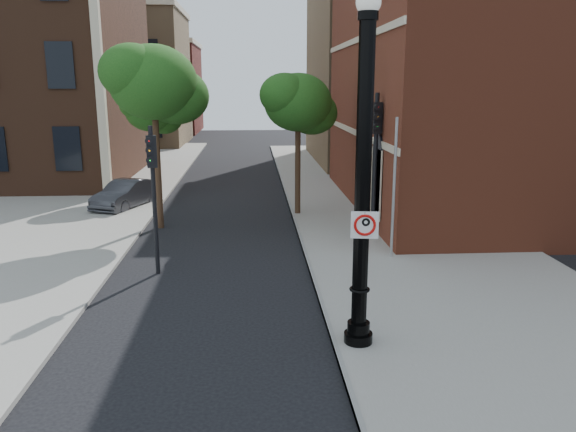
{
  "coord_description": "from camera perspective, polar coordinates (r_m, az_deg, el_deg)",
  "views": [
    {
      "loc": [
        0.3,
        -11.47,
        5.61
      ],
      "look_at": [
        1.17,
        2.0,
        2.43
      ],
      "focal_mm": 35.0,
      "sensor_mm": 36.0,
      "label": 1
    }
  ],
  "objects": [
    {
      "name": "traffic_signal_right",
      "position": [
        20.62,
        8.91,
        7.45
      ],
      "size": [
        0.38,
        0.46,
        5.32
      ],
      "rotation": [
        0.0,
        0.0,
        0.18
      ],
      "color": "black",
      "rests_on": "ground"
    },
    {
      "name": "ground",
      "position": [
        12.77,
        -4.79,
        -12.86
      ],
      "size": [
        120.0,
        120.0,
        0.0
      ],
      "primitive_type": "plane",
      "color": "black",
      "rests_on": "ground"
    },
    {
      "name": "bg_building_tan_b",
      "position": [
        44.37,
        17.59,
        14.43
      ],
      "size": [
        22.0,
        14.0,
        14.0
      ],
      "primitive_type": "cube",
      "color": "#977652",
      "rests_on": "ground"
    },
    {
      "name": "bg_building_red",
      "position": [
        70.55,
        -14.08,
        12.35
      ],
      "size": [
        12.0,
        12.0,
        10.0
      ],
      "primitive_type": "cube",
      "color": "maroon",
      "rests_on": "ground"
    },
    {
      "name": "street_tree_a",
      "position": [
        22.45,
        -13.37,
        12.9
      ],
      "size": [
        3.94,
        3.56,
        7.1
      ],
      "color": "black",
      "rests_on": "ground"
    },
    {
      "name": "lamppost",
      "position": [
        11.62,
        7.59,
        2.2
      ],
      "size": [
        0.62,
        0.62,
        7.38
      ],
      "color": "black",
      "rests_on": "ground"
    },
    {
      "name": "parked_car",
      "position": [
        27.05,
        -16.14,
        2.14
      ],
      "size": [
        2.7,
        4.18,
        1.3
      ],
      "primitive_type": "imported",
      "rotation": [
        0.0,
        0.0,
        -0.37
      ],
      "color": "#323338",
      "rests_on": "ground"
    },
    {
      "name": "utility_pole",
      "position": [
        18.18,
        10.7,
        2.55
      ],
      "size": [
        0.09,
        0.09,
        4.62
      ],
      "primitive_type": "cylinder",
      "color": "#999999",
      "rests_on": "ground"
    },
    {
      "name": "street_tree_c",
      "position": [
        24.03,
        1.11,
        11.31
      ],
      "size": [
        3.38,
        3.05,
        6.08
      ],
      "color": "black",
      "rests_on": "ground"
    },
    {
      "name": "sidewalk_right",
      "position": [
        22.9,
        10.83,
        -1.03
      ],
      "size": [
        8.0,
        60.0,
        0.12
      ],
      "primitive_type": "cube",
      "color": "gray",
      "rests_on": "ground"
    },
    {
      "name": "curb_edge",
      "position": [
        22.24,
        0.92,
        -1.19
      ],
      "size": [
        0.1,
        60.0,
        0.14
      ],
      "primitive_type": "cube",
      "color": "gray",
      "rests_on": "ground"
    },
    {
      "name": "sidewalk_left",
      "position": [
        31.4,
        -20.89,
        2.17
      ],
      "size": [
        10.0,
        50.0,
        0.12
      ],
      "primitive_type": "cube",
      "color": "gray",
      "rests_on": "ground"
    },
    {
      "name": "street_tree_b",
      "position": [
        29.6,
        -13.73,
        10.32
      ],
      "size": [
        3.02,
        2.73,
        5.44
      ],
      "color": "black",
      "rests_on": "ground"
    },
    {
      "name": "no_parking_sign",
      "position": [
        11.58,
        7.8,
        -0.89
      ],
      "size": [
        0.57,
        0.12,
        0.57
      ],
      "rotation": [
        0.0,
        0.0,
        -0.13
      ],
      "color": "white",
      "rests_on": "ground"
    },
    {
      "name": "bg_building_tan_a",
      "position": [
        56.82,
        -16.66,
        13.09
      ],
      "size": [
        12.0,
        12.0,
        12.0
      ],
      "primitive_type": "cube",
      "color": "#977652",
      "rests_on": "ground"
    },
    {
      "name": "traffic_signal_left",
      "position": [
        16.89,
        -13.58,
        3.98
      ],
      "size": [
        0.33,
        0.39,
        4.45
      ],
      "rotation": [
        0.0,
        0.0,
        0.25
      ],
      "color": "black",
      "rests_on": "ground"
    }
  ]
}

